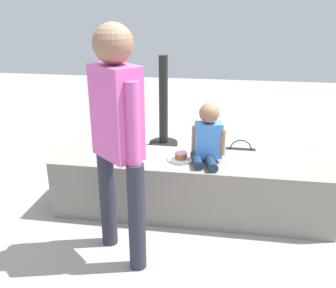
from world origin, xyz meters
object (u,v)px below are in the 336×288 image
object	(u,v)px
adult_standing	(117,127)
water_bottle_far_side	(179,169)
cake_plate	(181,157)
handbag_black_leather	(240,160)
gift_bag	(122,143)
water_bottle_near_gift	(196,174)
child_seated	(208,137)

from	to	relation	value
adult_standing	water_bottle_far_side	world-z (taller)	adult_standing
cake_plate	adult_standing	bearing A→B (deg)	-118.16
adult_standing	handbag_black_leather	world-z (taller)	adult_standing
gift_bag	water_bottle_far_side	xyz separation A→B (m)	(0.76, -0.52, -0.05)
adult_standing	water_bottle_far_side	distance (m)	1.61
water_bottle_far_side	handbag_black_leather	distance (m)	0.67
gift_bag	handbag_black_leather	size ratio (longest dim) A/B	0.86
adult_standing	gift_bag	world-z (taller)	adult_standing
cake_plate	handbag_black_leather	distance (m)	1.14
gift_bag	water_bottle_near_gift	size ratio (longest dim) A/B	1.43
child_seated	water_bottle_far_side	distance (m)	0.99
child_seated	handbag_black_leather	bearing A→B (deg)	71.59
cake_plate	gift_bag	size ratio (longest dim) A/B	0.72
water_bottle_near_gift	gift_bag	bearing A→B (deg)	145.83
cake_plate	water_bottle_near_gift	size ratio (longest dim) A/B	1.03
gift_bag	handbag_black_leather	xyz separation A→B (m)	(1.38, -0.28, -0.01)
cake_plate	gift_bag	xyz separation A→B (m)	(-0.86, 1.22, -0.38)
cake_plate	water_bottle_near_gift	world-z (taller)	cake_plate
adult_standing	water_bottle_near_gift	xyz separation A→B (m)	(0.42, 1.20, -0.87)
adult_standing	gift_bag	bearing A→B (deg)	105.78
water_bottle_near_gift	water_bottle_far_side	world-z (taller)	water_bottle_near_gift
gift_bag	child_seated	bearing A→B (deg)	-48.77
child_seated	adult_standing	world-z (taller)	adult_standing
cake_plate	handbag_black_leather	size ratio (longest dim) A/B	0.62
child_seated	water_bottle_near_gift	xyz separation A→B (m)	(-0.12, 0.58, -0.61)
child_seated	handbag_black_leather	xyz separation A→B (m)	(0.31, 0.94, -0.58)
handbag_black_leather	adult_standing	bearing A→B (deg)	-118.85
adult_standing	cake_plate	size ratio (longest dim) A/B	7.17
adult_standing	water_bottle_near_gift	bearing A→B (deg)	70.60
adult_standing	child_seated	bearing A→B (deg)	48.72
gift_bag	water_bottle_near_gift	world-z (taller)	gift_bag
adult_standing	handbag_black_leather	bearing A→B (deg)	61.15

